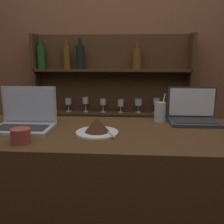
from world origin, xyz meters
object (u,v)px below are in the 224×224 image
object	(u,v)px
laptop_near	(25,120)
coffee_cup	(21,136)
cake_plate	(97,127)
laptop_far	(194,115)
water_glass	(160,112)

from	to	relation	value
laptop_near	coffee_cup	size ratio (longest dim) A/B	3.49
cake_plate	coffee_cup	bearing A→B (deg)	-154.14
laptop_far	cake_plate	bearing A→B (deg)	-154.27
coffee_cup	laptop_near	bearing A→B (deg)	108.09
laptop_near	water_glass	bearing A→B (deg)	15.04
coffee_cup	water_glass	bearing A→B (deg)	32.12
laptop_near	coffee_cup	xyz separation A→B (m)	(0.08, -0.23, -0.02)
laptop_far	laptop_near	bearing A→B (deg)	-168.12
cake_plate	coffee_cup	xyz separation A→B (m)	(-0.34, -0.16, -0.00)
laptop_far	water_glass	xyz separation A→B (m)	(-0.21, 0.00, 0.01)
cake_plate	coffee_cup	size ratio (longest dim) A/B	2.44
cake_plate	laptop_near	bearing A→B (deg)	171.08
laptop_near	coffee_cup	distance (m)	0.24
cake_plate	laptop_far	bearing A→B (deg)	25.73
laptop_far	cake_plate	xyz separation A→B (m)	(-0.56, -0.27, -0.01)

